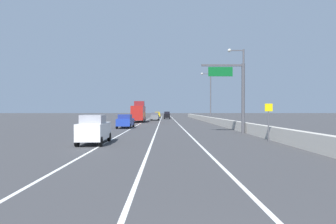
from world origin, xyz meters
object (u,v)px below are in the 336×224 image
at_px(lamp_post_right_third, 209,94).
at_px(car_white_4, 94,129).
at_px(speed_advisory_sign, 269,119).
at_px(lamp_post_right_second, 241,83).
at_px(car_blue_1, 125,121).
at_px(car_yellow_2, 158,115).
at_px(box_truck, 139,112).
at_px(overhead_sign_gantry, 236,89).
at_px(car_black_0, 167,115).
at_px(car_gray_3, 155,116).

xyz_separation_m(lamp_post_right_third, car_white_4, (-14.58, -36.68, -4.82)).
xyz_separation_m(speed_advisory_sign, car_white_4, (-13.37, -1.02, -0.70)).
distance_m(lamp_post_right_second, car_blue_1, 16.43).
height_order(speed_advisory_sign, lamp_post_right_second, lamp_post_right_second).
bearing_deg(car_white_4, lamp_post_right_third, 68.33).
xyz_separation_m(car_blue_1, car_yellow_2, (3.11, 55.68, 0.01)).
height_order(lamp_post_right_second, car_white_4, lamp_post_right_second).
bearing_deg(box_truck, lamp_post_right_third, -2.88).
height_order(overhead_sign_gantry, car_black_0, overhead_sign_gantry).
xyz_separation_m(overhead_sign_gantry, car_black_0, (-6.95, 48.02, -3.70)).
xyz_separation_m(overhead_sign_gantry, lamp_post_right_third, (1.66, 27.70, 1.16)).
bearing_deg(speed_advisory_sign, lamp_post_right_third, 88.05).
height_order(lamp_post_right_second, car_yellow_2, lamp_post_right_second).
bearing_deg(car_black_0, car_blue_1, -99.06).
distance_m(lamp_post_right_third, car_blue_1, 24.30).
bearing_deg(speed_advisory_sign, car_gray_3, 102.97).
relative_size(lamp_post_right_second, car_yellow_2, 2.42).
height_order(speed_advisory_sign, box_truck, box_truck).
bearing_deg(overhead_sign_gantry, car_blue_1, 145.40).
relative_size(car_blue_1, car_white_4, 1.12).
height_order(lamp_post_right_second, lamp_post_right_third, same).
xyz_separation_m(lamp_post_right_second, car_yellow_2, (-12.10, 59.46, -4.92)).
xyz_separation_m(lamp_post_right_third, car_yellow_2, (-11.70, 37.06, -4.92)).
height_order(lamp_post_right_third, car_blue_1, lamp_post_right_third).
bearing_deg(car_yellow_2, speed_advisory_sign, -81.79).
distance_m(car_yellow_2, box_truck, 36.46).
height_order(overhead_sign_gantry, speed_advisory_sign, overhead_sign_gantry).
distance_m(overhead_sign_gantry, car_white_4, 16.16).
bearing_deg(car_white_4, lamp_post_right_second, 43.65).
relative_size(overhead_sign_gantry, car_blue_1, 1.56).
xyz_separation_m(lamp_post_right_second, car_gray_3, (-12.04, 32.02, -4.93)).
relative_size(lamp_post_right_second, car_blue_1, 2.13).
relative_size(car_black_0, car_blue_1, 0.93).
bearing_deg(lamp_post_right_third, car_gray_3, 140.44).
bearing_deg(lamp_post_right_third, lamp_post_right_second, -88.99).
height_order(speed_advisory_sign, lamp_post_right_third, lamp_post_right_third).
height_order(lamp_post_right_second, car_black_0, lamp_post_right_second).
relative_size(overhead_sign_gantry, box_truck, 0.76).
relative_size(overhead_sign_gantry, lamp_post_right_second, 0.73).
bearing_deg(car_white_4, car_blue_1, 90.74).
bearing_deg(car_gray_3, lamp_post_right_second, -69.39).
distance_m(lamp_post_right_third, box_truck, 15.28).
xyz_separation_m(lamp_post_right_second, car_black_0, (-9.00, 42.72, -4.85)).
distance_m(speed_advisory_sign, box_truck, 38.85).
distance_m(lamp_post_right_second, lamp_post_right_third, 22.40).
height_order(lamp_post_right_third, car_yellow_2, lamp_post_right_third).
bearing_deg(overhead_sign_gantry, box_truck, 114.76).
relative_size(car_gray_3, car_white_4, 1.06).
height_order(speed_advisory_sign, car_black_0, speed_advisory_sign).
relative_size(car_black_0, car_yellow_2, 1.06).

